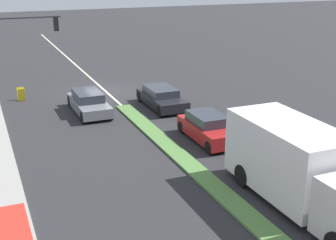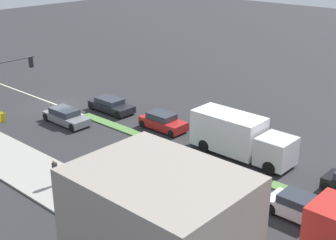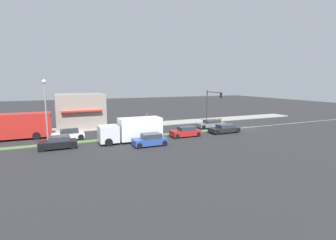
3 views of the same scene
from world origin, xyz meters
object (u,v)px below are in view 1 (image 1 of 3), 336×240
hatchback_red (209,128)px  sedan_dark (162,98)px  traffic_signal_main (10,45)px  delivery_truck (302,168)px  warning_aframe_sign (21,94)px  suv_grey (89,103)px

hatchback_red → sedan_dark: 6.24m
hatchback_red → sedan_dark: bearing=-90.0°
traffic_signal_main → delivery_truck: bearing=116.6°
hatchback_red → warning_aframe_sign: bearing=-54.6°
traffic_signal_main → delivery_truck: 18.77m
warning_aframe_sign → suv_grey: suv_grey is taller
traffic_signal_main → sedan_dark: bearing=159.0°
sedan_dark → delivery_truck: bearing=90.0°
delivery_truck → sedan_dark: bearing=-90.0°
sedan_dark → warning_aframe_sign: bearing=-31.5°
warning_aframe_sign → delivery_truck: size_ratio=0.11×
traffic_signal_main → warning_aframe_sign: size_ratio=6.69×
warning_aframe_sign → suv_grey: size_ratio=0.19×
hatchback_red → suv_grey: size_ratio=0.89×
delivery_truck → hatchback_red: bearing=-90.0°
sedan_dark → suv_grey: size_ratio=0.98×
traffic_signal_main → hatchback_red: 13.00m
warning_aframe_sign → delivery_truck: delivery_truck is taller
delivery_truck → suv_grey: delivery_truck is taller
sedan_dark → suv_grey: (4.40, -0.61, 0.02)m
traffic_signal_main → warning_aframe_sign: bearing=-107.2°
traffic_signal_main → hatchback_red: traffic_signal_main is taller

